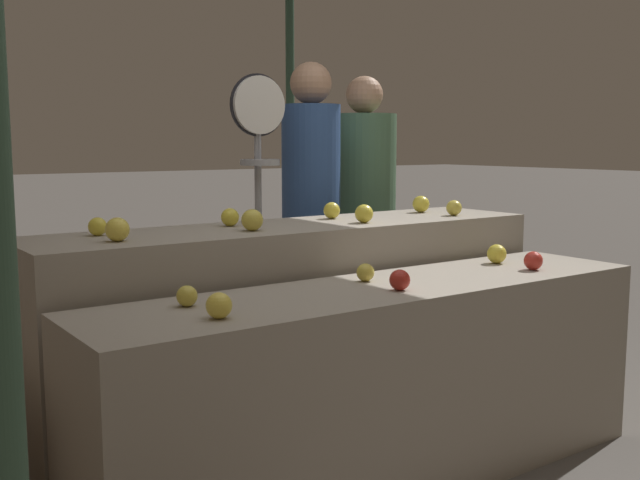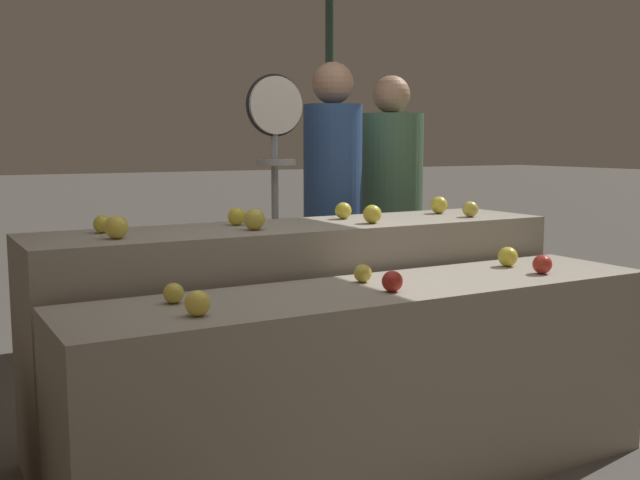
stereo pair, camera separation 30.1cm
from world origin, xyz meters
name	(u,v)px [view 2 (the right image)]	position (x,y,z in m)	size (l,w,h in m)	color
display_counter_front	(378,387)	(0.00, 0.00, 0.39)	(2.39, 0.55, 0.79)	gray
display_counter_back	(304,330)	(0.00, 0.60, 0.48)	(2.39, 0.55, 0.97)	gray
apple_front_0	(198,303)	(-0.76, -0.11, 0.83)	(0.08, 0.08, 0.08)	yellow
apple_front_1	(392,281)	(-0.01, -0.10, 0.82)	(0.08, 0.08, 0.08)	#AD281E
apple_front_2	(542,264)	(0.75, -0.10, 0.83)	(0.08, 0.08, 0.08)	#B72D23
apple_front_3	(174,293)	(-0.77, 0.10, 0.82)	(0.07, 0.07, 0.07)	gold
apple_front_4	(362,273)	(0.00, 0.11, 0.82)	(0.07, 0.07, 0.07)	gold
apple_front_5	(508,257)	(0.76, 0.11, 0.83)	(0.09, 0.09, 0.09)	gold
apple_back_0	(116,227)	(-0.85, 0.50, 1.01)	(0.09, 0.09, 0.09)	yellow
apple_back_1	(254,219)	(-0.28, 0.50, 1.01)	(0.09, 0.09, 0.09)	gold
apple_back_2	(372,214)	(0.29, 0.48, 1.01)	(0.08, 0.08, 0.08)	gold
apple_back_3	(470,209)	(0.86, 0.49, 1.00)	(0.08, 0.08, 0.08)	gold
apple_back_4	(102,224)	(-0.85, 0.71, 1.00)	(0.07, 0.07, 0.07)	gold
apple_back_5	(237,216)	(-0.27, 0.71, 1.01)	(0.08, 0.08, 0.08)	gold
apple_back_6	(343,211)	(0.27, 0.71, 1.01)	(0.08, 0.08, 0.08)	gold
apple_back_7	(439,205)	(0.84, 0.70, 1.01)	(0.09, 0.09, 0.09)	gold
produce_scale	(276,161)	(0.13, 1.14, 1.23)	(0.31, 0.20, 1.67)	#99999E
person_vendor_at_scale	(333,195)	(0.57, 1.31, 1.03)	(0.43, 0.43, 1.77)	#2D2D38
person_customer_left	(390,198)	(1.06, 1.46, 0.99)	(0.42, 0.42, 1.72)	#2D2D38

